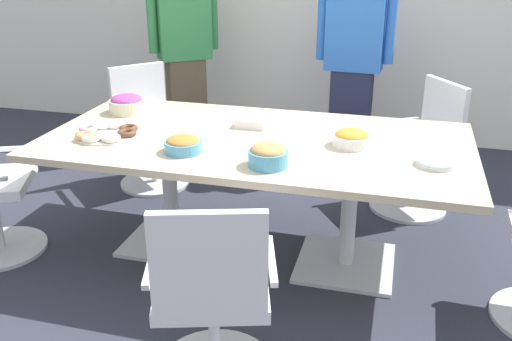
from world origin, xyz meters
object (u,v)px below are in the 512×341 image
(office_chair_4, at_px, (213,304))
(person_standing_1, at_px, (354,60))
(snack_bowl_candy_mix, at_px, (127,104))
(office_chair_2, at_px, (149,133))
(plate_stack, at_px, (436,163))
(conference_table, at_px, (256,158))
(napkin_pile, at_px, (253,121))
(snack_bowl_pretzels, at_px, (183,144))
(snack_bowl_cookies, at_px, (268,155))
(person_standing_0, at_px, (185,49))
(snack_bowl_chips_orange, at_px, (352,138))
(donut_platter, at_px, (106,132))
(office_chair_1, at_px, (420,154))

(office_chair_4, xyz_separation_m, person_standing_1, (0.27, 2.68, 0.50))
(person_standing_1, bearing_deg, snack_bowl_candy_mix, 48.59)
(office_chair_2, distance_m, plate_stack, 2.33)
(conference_table, distance_m, napkin_pile, 0.28)
(snack_bowl_pretzels, distance_m, snack_bowl_cookies, 0.49)
(person_standing_0, distance_m, snack_bowl_pretzels, 2.09)
(office_chair_2, bearing_deg, conference_table, 93.49)
(office_chair_4, height_order, person_standing_1, person_standing_1)
(snack_bowl_chips_orange, distance_m, snack_bowl_candy_mix, 1.50)
(office_chair_4, height_order, person_standing_0, person_standing_0)
(office_chair_4, relative_size, snack_bowl_cookies, 4.51)
(conference_table, bearing_deg, person_standing_1, 76.41)
(person_standing_0, distance_m, snack_bowl_candy_mix, 1.37)
(snack_bowl_candy_mix, relative_size, snack_bowl_cookies, 1.13)
(conference_table, relative_size, donut_platter, 6.65)
(office_chair_1, height_order, office_chair_4, same)
(office_chair_4, distance_m, person_standing_1, 2.74)
(person_standing_0, bearing_deg, snack_bowl_candy_mix, 59.23)
(person_standing_0, height_order, snack_bowl_pretzels, person_standing_0)
(conference_table, bearing_deg, snack_bowl_candy_mix, 163.93)
(conference_table, bearing_deg, snack_bowl_chips_orange, 0.84)
(person_standing_0, bearing_deg, napkin_pile, 88.79)
(snack_bowl_chips_orange, bearing_deg, snack_bowl_pretzels, -159.20)
(office_chair_2, bearing_deg, office_chair_1, 133.39)
(snack_bowl_candy_mix, height_order, plate_stack, snack_bowl_candy_mix)
(person_standing_1, bearing_deg, plate_stack, 112.76)
(snack_bowl_candy_mix, xyz_separation_m, napkin_pile, (0.86, -0.05, -0.03))
(office_chair_4, bearing_deg, snack_bowl_candy_mix, 110.30)
(donut_platter, bearing_deg, napkin_pile, 27.90)
(snack_bowl_candy_mix, bearing_deg, plate_stack, -12.87)
(donut_platter, bearing_deg, office_chair_4, -44.03)
(office_chair_2, relative_size, person_standing_1, 0.52)
(office_chair_2, xyz_separation_m, donut_platter, (0.25, -1.03, 0.36))
(office_chair_2, relative_size, snack_bowl_cookies, 4.51)
(snack_bowl_chips_orange, height_order, donut_platter, snack_bowl_chips_orange)
(snack_bowl_pretzels, bearing_deg, snack_bowl_candy_mix, 136.84)
(office_chair_1, distance_m, office_chair_4, 2.18)
(office_chair_1, bearing_deg, conference_table, 100.13)
(office_chair_4, bearing_deg, person_standing_0, 96.32)
(person_standing_1, xyz_separation_m, snack_bowl_chips_orange, (0.16, -1.57, -0.11))
(office_chair_4, xyz_separation_m, donut_platter, (-0.95, 0.91, 0.36))
(person_standing_0, distance_m, snack_bowl_chips_orange, 2.29)
(office_chair_1, relative_size, snack_bowl_chips_orange, 4.39)
(snack_bowl_pretzels, xyz_separation_m, donut_platter, (-0.52, 0.13, -0.02))
(person_standing_1, xyz_separation_m, snack_bowl_candy_mix, (-1.32, -1.31, -0.10))
(napkin_pile, bearing_deg, conference_table, -70.28)
(snack_bowl_pretzels, distance_m, plate_stack, 1.30)
(office_chair_4, xyz_separation_m, snack_bowl_chips_orange, (0.43, 1.11, 0.39))
(snack_bowl_cookies, xyz_separation_m, donut_platter, (-1.01, 0.21, -0.04))
(snack_bowl_chips_orange, relative_size, snack_bowl_cookies, 1.03)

